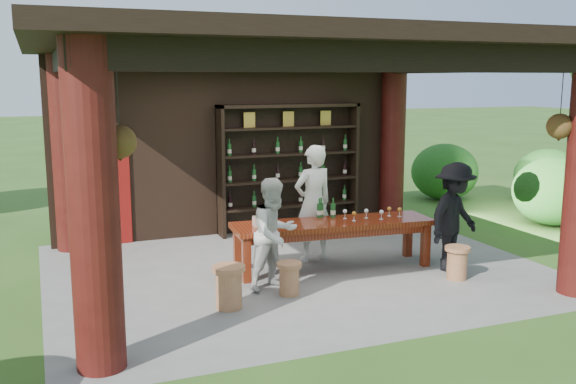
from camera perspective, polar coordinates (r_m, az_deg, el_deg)
name	(u,v)px	position (r m, az deg, el deg)	size (l,w,h in m)	color
ground	(298,270)	(9.96, 0.85, -6.91)	(90.00, 90.00, 0.00)	#2D5119
pavilion	(287,129)	(9.94, -0.13, 5.59)	(7.50, 6.00, 3.60)	slate
wine_shelf	(289,168)	(12.22, 0.11, 2.13)	(2.76, 0.42, 2.43)	black
tasting_table	(333,229)	(9.88, 4.01, -3.28)	(3.16, 1.07, 0.75)	#57170C
stool_near_left	(289,278)	(8.77, 0.11, -7.64)	(0.35, 0.35, 0.45)	#96593C
stool_near_right	(457,262)	(9.75, 14.80, -6.03)	(0.37, 0.37, 0.49)	#96593C
stool_far_left	(229,286)	(8.30, -5.30, -8.31)	(0.43, 0.43, 0.56)	#96593C
host	(313,203)	(10.27, 2.25, -1.00)	(0.68, 0.45, 1.87)	silver
guest_woman	(275,234)	(8.90, -1.20, -3.74)	(0.76, 0.59, 1.57)	beige
guest_man	(454,217)	(10.02, 14.57, -2.18)	(1.08, 0.62, 1.67)	black
table_bottles	(325,208)	(10.08, 3.27, -1.40)	(0.29, 0.17, 0.31)	#194C1E
table_glasses	(373,214)	(10.10, 7.54, -1.91)	(0.94, 0.32, 0.15)	silver
napkin_basket	(262,221)	(9.52, -2.32, -2.60)	(0.26, 0.18, 0.14)	#BF6672
shrubs	(395,214)	(11.39, 9.46, -1.98)	(15.35, 8.76, 1.36)	#194C14
trees	(422,54)	(12.90, 11.80, 11.91)	(21.13, 10.43, 4.80)	#3F2819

